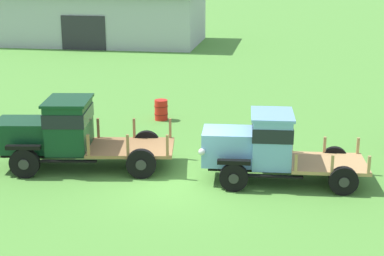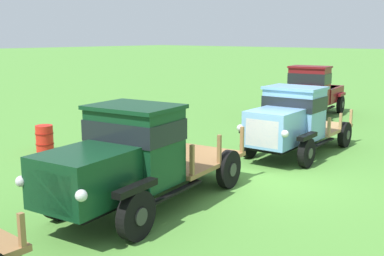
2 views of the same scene
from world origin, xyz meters
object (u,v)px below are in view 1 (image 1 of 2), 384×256
at_px(farm_shed, 59,15).
at_px(vintage_truck_second_in_line, 64,132).
at_px(vintage_truck_midrow_center, 264,146).
at_px(oil_drum_beside_row, 161,110).

height_order(farm_shed, vintage_truck_second_in_line, farm_shed).
bearing_deg(vintage_truck_midrow_center, oil_drum_beside_row, 125.89).
xyz_separation_m(vintage_truck_second_in_line, oil_drum_beside_row, (1.82, 5.93, -0.74)).
xyz_separation_m(vintage_truck_second_in_line, vintage_truck_midrow_center, (6.24, -0.17, -0.06)).
bearing_deg(vintage_truck_second_in_line, vintage_truck_midrow_center, -1.60).
bearing_deg(vintage_truck_second_in_line, farm_shed, 111.67).
relative_size(vintage_truck_midrow_center, oil_drum_beside_row, 5.97).
height_order(vintage_truck_second_in_line, oil_drum_beside_row, vintage_truck_second_in_line).
distance_m(vintage_truck_midrow_center, oil_drum_beside_row, 7.56).
bearing_deg(vintage_truck_midrow_center, farm_shed, 121.99).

